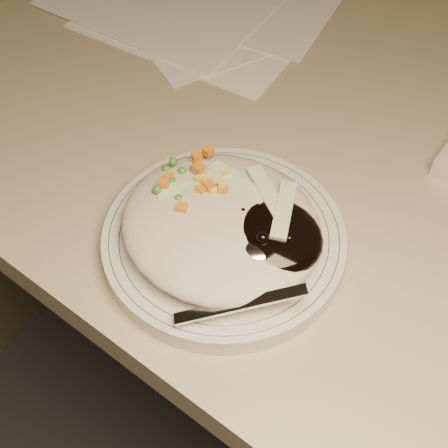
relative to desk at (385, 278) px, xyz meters
The scene contains 5 objects.
desk is the anchor object (origin of this frame).
plate 0.32m from the desk, 117.83° to the right, with size 0.23×0.23×0.02m, color silver.
plate_rim 0.32m from the desk, 117.83° to the right, with size 0.22×0.22×0.00m.
meal 0.34m from the desk, 116.82° to the right, with size 0.21×0.19×0.05m.
papers 0.46m from the desk, 165.63° to the left, with size 0.39×0.34×0.00m.
Camera 1 is at (0.11, 0.88, 1.23)m, focal length 50.00 mm.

